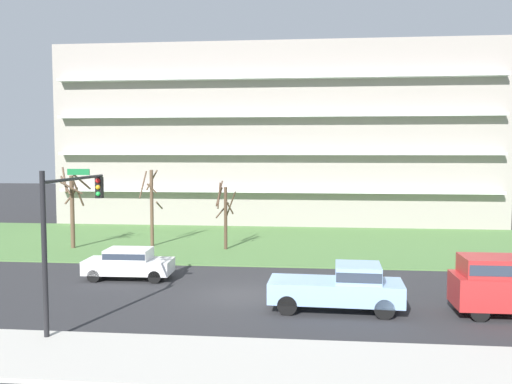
% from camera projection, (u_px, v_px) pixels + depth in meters
% --- Properties ---
extents(ground, '(160.00, 160.00, 0.00)m').
position_uv_depth(ground, '(241.00, 295.00, 24.75)').
color(ground, '#2D2D30').
extents(sidewalk_curb_near, '(80.00, 4.00, 0.15)m').
position_uv_depth(sidewalk_curb_near, '(208.00, 361.00, 16.81)').
color(sidewalk_curb_near, '#BCB7AD').
rests_on(sidewalk_curb_near, ground).
extents(grass_lawn_strip, '(80.00, 16.00, 0.08)m').
position_uv_depth(grass_lawn_strip, '(267.00, 243.00, 38.63)').
color(grass_lawn_strip, '#547F42').
rests_on(grass_lawn_strip, ground).
extents(apartment_building, '(38.78, 13.93, 15.74)m').
position_uv_depth(apartment_building, '(279.00, 137.00, 52.41)').
color(apartment_building, '#9E938C').
rests_on(apartment_building, ground).
extents(tree_far_left, '(1.86, 1.78, 5.46)m').
position_uv_depth(tree_far_left, '(72.00, 205.00, 36.08)').
color(tree_far_left, brown).
rests_on(tree_far_left, ground).
extents(tree_left, '(1.34, 1.30, 5.24)m').
position_uv_depth(tree_left, '(151.00, 205.00, 36.92)').
color(tree_left, brown).
rests_on(tree_left, ground).
extents(tree_center, '(1.41, 1.23, 4.56)m').
position_uv_depth(tree_center, '(225.00, 213.00, 35.79)').
color(tree_center, '#4C3828').
rests_on(tree_center, ground).
extents(pickup_blue_near_left, '(5.47, 2.21, 1.95)m').
position_uv_depth(pickup_blue_near_left, '(341.00, 286.00, 22.24)').
color(pickup_blue_near_left, '#8CB2E0').
rests_on(pickup_blue_near_left, ground).
extents(sedan_white_center_left, '(4.44, 1.91, 1.57)m').
position_uv_depth(sedan_white_center_left, '(129.00, 262.00, 27.78)').
color(sedan_white_center_left, white).
rests_on(sedan_white_center_left, ground).
extents(traffic_signal_mast, '(0.90, 5.33, 5.86)m').
position_uv_depth(traffic_signal_mast, '(68.00, 218.00, 20.34)').
color(traffic_signal_mast, black).
rests_on(traffic_signal_mast, ground).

